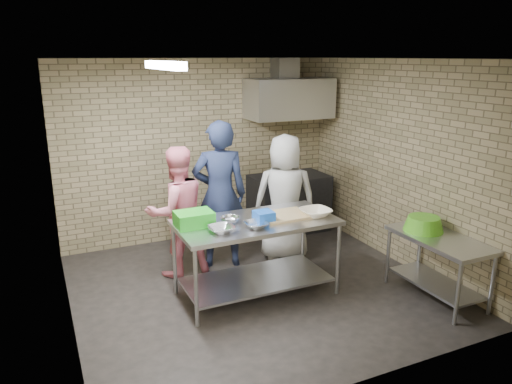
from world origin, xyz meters
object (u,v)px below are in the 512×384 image
prep_table (256,257)px  blue_tub (264,217)px  side_counter (437,268)px  green_crate (194,219)px  stove (289,203)px  bottle_green (308,102)px  woman_white (285,198)px  woman_pink (177,212)px  man_navy (220,195)px  green_basin (424,224)px

prep_table → blue_tub: 0.54m
side_counter → blue_tub: blue_tub is taller
prep_table → green_crate: (-0.70, 0.12, 0.54)m
stove → bottle_green: (0.45, 0.24, 1.57)m
woman_white → woman_pink: bearing=17.0°
prep_table → green_crate: bearing=170.3°
side_counter → woman_pink: woman_pink is taller
prep_table → woman_white: bearing=45.4°
blue_tub → woman_white: size_ratio=0.12×
side_counter → bottle_green: size_ratio=8.00×
prep_table → blue_tub: size_ratio=9.00×
prep_table → man_navy: 1.10m
prep_table → man_navy: man_navy is taller
green_crate → blue_tub: bearing=-16.3°
side_counter → woman_white: woman_white is taller
stove → green_crate: (-2.10, -1.67, 0.55)m
green_crate → woman_pink: (0.03, 0.81, -0.16)m
stove → green_crate: bearing=-141.6°
prep_table → blue_tub: bearing=-63.4°
stove → woman_white: bearing=-121.6°
woman_white → man_navy: bearing=11.8°
prep_table → bottle_green: (1.85, 2.03, 1.56)m
bottle_green → stove: bearing=-151.9°
woman_pink → man_navy: bearing=177.4°
side_counter → stove: 2.79m
blue_tub → bottle_green: bottle_green is taller
blue_tub → green_basin: blue_tub is taller
green_basin → woman_white: size_ratio=0.26×
green_crate → man_navy: (0.62, 0.85, -0.02)m
blue_tub → woman_pink: (-0.72, 1.03, -0.15)m
blue_tub → man_navy: bearing=96.8°
stove → man_navy: bearing=-151.0°
prep_table → stove: bearing=51.8°
bottle_green → woman_pink: (-2.52, -1.10, -1.18)m
green_crate → woman_white: 1.67m
woman_pink → woman_white: 1.48m
green_basin → green_crate: bearing=161.8°
woman_white → blue_tub: bearing=71.8°
stove → woman_pink: 2.28m
bottle_green → side_counter: bearing=-90.0°
side_counter → green_crate: green_crate is taller
green_crate → woman_pink: size_ratio=0.24×
side_counter → stove: bearing=99.3°
side_counter → woman_pink: 3.19m
green_crate → blue_tub: 0.78m
man_navy → woman_pink: size_ratio=1.17×
green_basin → side_counter: bearing=-85.4°
prep_table → bottle_green: bearing=47.5°
side_counter → green_crate: bearing=157.0°
prep_table → green_basin: size_ratio=3.99×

